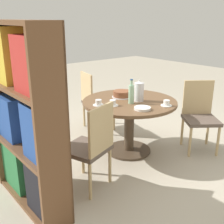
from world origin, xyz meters
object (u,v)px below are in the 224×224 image
object	(u,v)px
chair_b	(95,100)
cup_b	(98,103)
coffee_pot	(139,91)
water_bottle	(131,94)
chair_c	(91,145)
chair_a	(200,114)
cup_a	(166,104)
bookshelf	(27,122)
cup_c	(113,103)
cake_main	(122,94)

from	to	relation	value
chair_b	cup_b	size ratio (longest dim) A/B	6.76
coffee_pot	water_bottle	distance (m)	0.14
water_bottle	chair_c	bearing A→B (deg)	108.16
chair_a	cup_a	distance (m)	0.66
chair_a	cup_b	world-z (taller)	chair_a
chair_a	coffee_pot	xyz separation A→B (m)	(0.43, 0.72, 0.35)
chair_b	bookshelf	size ratio (longest dim) A/B	0.54
chair_c	cup_c	world-z (taller)	chair_c
coffee_pot	cup_b	distance (m)	0.54
chair_a	bookshelf	size ratio (longest dim) A/B	0.54
cup_a	cup_b	world-z (taller)	same
chair_a	bookshelf	xyz separation A→B (m)	(0.33, 2.22, 0.34)
coffee_pot	cake_main	world-z (taller)	coffee_pot
chair_b	water_bottle	distance (m)	1.11
cup_c	water_bottle	bearing A→B (deg)	-107.17
water_bottle	cup_a	xyz separation A→B (m)	(-0.34, -0.25, -0.09)
cup_a	chair_a	bearing A→B (deg)	-97.34
cake_main	cup_b	distance (m)	0.46
bookshelf	coffee_pot	world-z (taller)	bookshelf
water_bottle	bookshelf	bearing A→B (deg)	93.88
chair_c	cup_b	xyz separation A→B (m)	(0.45, -0.44, 0.25)
water_bottle	cup_b	distance (m)	0.41
bookshelf	cake_main	world-z (taller)	bookshelf
chair_a	chair_c	xyz separation A→B (m)	(0.16, 1.66, 0.00)
cake_main	cup_a	world-z (taller)	cake_main
chair_a	chair_c	size ratio (longest dim) A/B	1.00
chair_c	chair_b	bearing A→B (deg)	-146.45
bookshelf	cup_a	size ratio (longest dim) A/B	12.44
water_bottle	cake_main	world-z (taller)	water_bottle
chair_b	bookshelf	distance (m)	1.96
cup_a	water_bottle	bearing A→B (deg)	36.19
chair_a	chair_c	distance (m)	1.67
cup_a	coffee_pot	bearing A→B (deg)	17.19
cup_b	cup_c	distance (m)	0.17
chair_c	bookshelf	world-z (taller)	bookshelf
bookshelf	coffee_pot	xyz separation A→B (m)	(0.10, -1.50, 0.01)
bookshelf	coffee_pot	bearing A→B (deg)	93.85
cake_main	cup_c	size ratio (longest dim) A/B	1.87
bookshelf	cup_a	world-z (taller)	bookshelf
cake_main	cup_c	distance (m)	0.38
chair_b	cake_main	world-z (taller)	chair_b
bookshelf	cup_c	world-z (taller)	bookshelf
chair_a	bookshelf	bearing A→B (deg)	-150.99
chair_a	cup_a	world-z (taller)	chair_a
cake_main	chair_c	bearing A→B (deg)	121.07
chair_b	chair_c	distance (m)	1.64
chair_a	cup_c	bearing A→B (deg)	-166.87
bookshelf	cup_c	distance (m)	1.14
chair_b	coffee_pot	bearing A→B (deg)	-171.32
chair_a	cup_b	distance (m)	1.38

